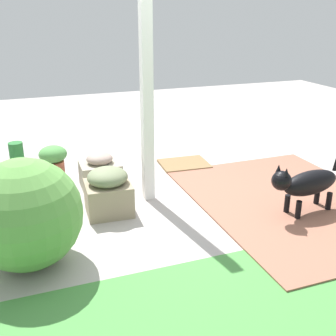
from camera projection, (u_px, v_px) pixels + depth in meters
name	position (u px, v px, depth m)	size (l,w,h in m)	color
ground_plane	(177.00, 203.00, 4.20)	(12.00, 12.00, 0.00)	#A79F9B
brick_path	(291.00, 202.00, 4.22)	(1.80, 2.40, 0.02)	#935E4A
porch_pillar	(147.00, 83.00, 3.91)	(0.10, 0.10, 2.35)	white
stone_planter_nearest	(100.00, 171.00, 4.55)	(0.43, 0.37, 0.38)	gray
stone_planter_near	(108.00, 191.00, 3.94)	(0.44, 0.42, 0.45)	gray
round_shrub	(25.00, 214.00, 3.07)	(0.84, 0.84, 0.84)	#5B9644
terracotta_pot_tall	(20.00, 183.00, 4.11)	(0.24, 0.24, 0.64)	#B65C41
terracotta_pot_broad	(54.00, 162.00, 4.64)	(0.31, 0.31, 0.42)	#9F4E38
dog	(306.00, 183.00, 3.89)	(0.78, 0.29, 0.53)	black
doormat	(184.00, 164.00, 5.22)	(0.58, 0.46, 0.03)	olive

